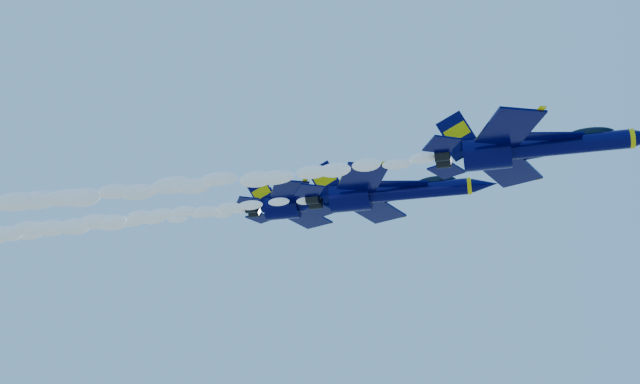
# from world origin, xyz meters

# --- Properties ---
(jet_lead) EXTENTS (17.47, 14.33, 6.49)m
(jet_lead) POSITION_xyz_m (19.08, -15.32, 148.93)
(jet_lead) COLOR #020136
(smoke_trail_jet_lead) EXTENTS (39.59, 1.95, 1.75)m
(smoke_trail_jet_lead) POSITION_xyz_m (-8.18, -15.32, 148.52)
(smoke_trail_jet_lead) COLOR white
(jet_second) EXTENTS (18.30, 15.01, 6.80)m
(jet_second) POSITION_xyz_m (6.02, -3.49, 151.36)
(jet_second) COLOR #020136
(smoke_trail_jet_second) EXTENTS (39.59, 2.04, 1.83)m
(smoke_trail_jet_second) POSITION_xyz_m (-21.60, -3.49, 150.95)
(smoke_trail_jet_second) COLOR white
(jet_third) EXTENTS (16.64, 13.65, 6.19)m
(jet_third) POSITION_xyz_m (-2.66, 1.88, 153.23)
(jet_third) COLOR #020136
(smoke_trail_jet_third) EXTENTS (39.59, 1.85, 1.67)m
(smoke_trail_jet_third) POSITION_xyz_m (-29.57, 1.88, 152.83)
(smoke_trail_jet_third) COLOR white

